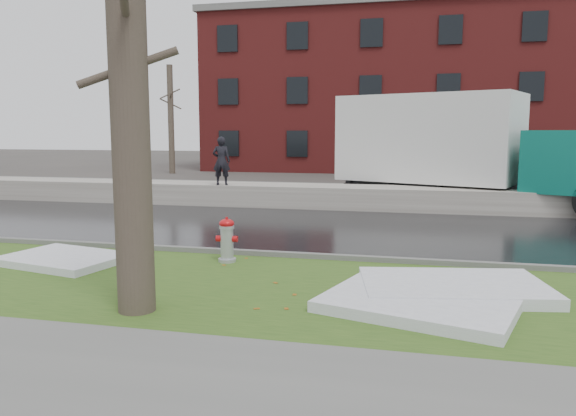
% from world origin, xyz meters
% --- Properties ---
extents(ground, '(120.00, 120.00, 0.00)m').
position_xyz_m(ground, '(0.00, 0.00, 0.00)').
color(ground, '#47423D').
rests_on(ground, ground).
extents(verge, '(60.00, 4.50, 0.04)m').
position_xyz_m(verge, '(0.00, -1.25, 0.02)').
color(verge, '#2C4B19').
rests_on(verge, ground).
extents(sidewalk, '(60.00, 3.00, 0.05)m').
position_xyz_m(sidewalk, '(0.00, -5.00, 0.03)').
color(sidewalk, slate).
rests_on(sidewalk, ground).
extents(road, '(60.00, 7.00, 0.03)m').
position_xyz_m(road, '(0.00, 4.50, 0.01)').
color(road, black).
rests_on(road, ground).
extents(parking_lot, '(60.00, 9.00, 0.03)m').
position_xyz_m(parking_lot, '(0.00, 13.00, 0.01)').
color(parking_lot, slate).
rests_on(parking_lot, ground).
extents(curb, '(60.00, 0.15, 0.14)m').
position_xyz_m(curb, '(0.00, 1.00, 0.07)').
color(curb, slate).
rests_on(curb, ground).
extents(snowbank, '(60.00, 1.60, 0.75)m').
position_xyz_m(snowbank, '(0.00, 8.70, 0.38)').
color(snowbank, '#B5B1A6').
rests_on(snowbank, ground).
extents(brick_building, '(26.00, 12.00, 10.00)m').
position_xyz_m(brick_building, '(2.00, 30.00, 5.00)').
color(brick_building, maroon).
rests_on(brick_building, ground).
extents(bg_tree_left, '(1.40, 1.62, 6.50)m').
position_xyz_m(bg_tree_left, '(-12.00, 22.00, 3.33)').
color(bg_tree_left, brown).
rests_on(bg_tree_left, ground).
extents(bg_tree_center, '(1.40, 1.62, 6.50)m').
position_xyz_m(bg_tree_center, '(-6.00, 26.00, 3.33)').
color(bg_tree_center, brown).
rests_on(bg_tree_center, ground).
extents(fire_hydrant, '(0.43, 0.37, 0.88)m').
position_xyz_m(fire_hydrant, '(-0.80, 0.33, 0.51)').
color(fire_hydrant, '#AEAFB6').
rests_on(fire_hydrant, verge).
extents(tree, '(1.30, 1.49, 6.52)m').
position_xyz_m(tree, '(-1.04, -2.80, 3.32)').
color(tree, brown).
rests_on(tree, verge).
extents(box_truck, '(11.28, 5.94, 3.80)m').
position_xyz_m(box_truck, '(4.17, 10.08, 2.01)').
color(box_truck, black).
rests_on(box_truck, ground).
extents(worker, '(0.65, 0.48, 1.63)m').
position_xyz_m(worker, '(-3.73, 8.10, 1.57)').
color(worker, black).
rests_on(worker, snowbank).
extents(snow_patch_near, '(3.07, 2.67, 0.16)m').
position_xyz_m(snow_patch_near, '(2.85, -1.75, 0.12)').
color(snow_patch_near, silver).
rests_on(snow_patch_near, verge).
extents(snow_patch_far, '(2.49, 2.02, 0.14)m').
position_xyz_m(snow_patch_far, '(-3.85, -0.46, 0.11)').
color(snow_patch_far, silver).
rests_on(snow_patch_far, verge).
extents(snow_patch_side, '(3.08, 2.28, 0.18)m').
position_xyz_m(snow_patch_side, '(3.35, -0.86, 0.13)').
color(snow_patch_side, silver).
rests_on(snow_patch_side, verge).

